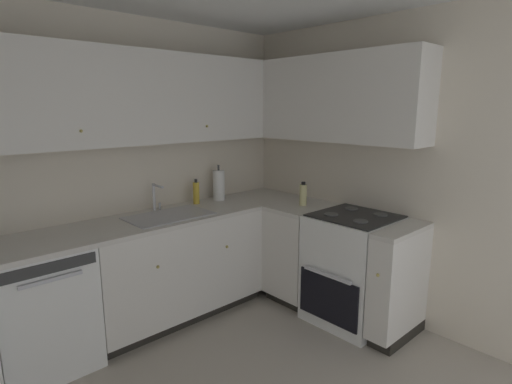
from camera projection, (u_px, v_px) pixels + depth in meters
name	position (u px, v px, depth m)	size (l,w,h in m)	color
wall_back	(98.00, 175.00, 3.19)	(3.64, 0.05, 2.45)	beige
wall_right	(411.00, 175.00, 3.19)	(0.05, 3.37, 2.45)	beige
dishwasher	(41.00, 308.00, 2.73)	(0.60, 0.63, 0.85)	white
lower_cabinets_back	(174.00, 267.00, 3.41)	(1.45, 0.62, 0.85)	silver
countertop_back	(172.00, 217.00, 3.32)	(2.65, 0.60, 0.04)	beige
lower_cabinets_right	(327.00, 262.00, 3.52)	(0.62, 1.26, 0.85)	silver
countertop_right	(329.00, 213.00, 3.43)	(0.60, 1.26, 0.03)	beige
oven_range	(353.00, 268.00, 3.34)	(0.68, 0.62, 1.03)	white
upper_cabinets_back	(139.00, 98.00, 3.12)	(2.33, 0.34, 0.70)	silver
upper_cabinets_right	(324.00, 99.00, 3.47)	(0.32, 1.81, 0.70)	silver
sink	(169.00, 221.00, 3.28)	(0.66, 0.40, 0.10)	#B7B7BC
faucet	(156.00, 195.00, 3.39)	(0.07, 0.16, 0.23)	silver
soap_bottle	(196.00, 193.00, 3.67)	(0.06, 0.06, 0.22)	gold
paper_towel_roll	(219.00, 185.00, 3.81)	(0.11, 0.11, 0.34)	white
oil_bottle	(303.00, 195.00, 3.61)	(0.07, 0.07, 0.21)	beige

